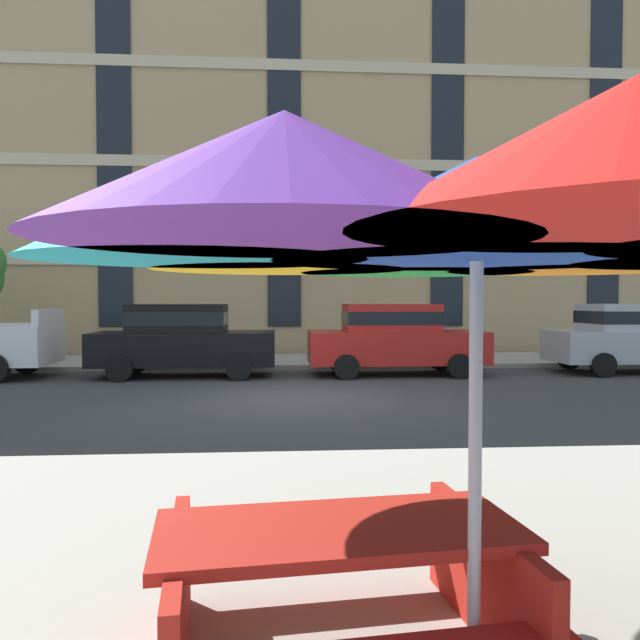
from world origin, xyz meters
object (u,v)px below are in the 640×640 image
sedan_black (183,338)px  sedan_silver (634,336)px  patio_umbrella (477,216)px  picnic_table (339,581)px  sedan_red (394,337)px

sedan_black → sedan_silver: bearing=0.0°
patio_umbrella → picnic_table: patio_umbrella is taller
patio_umbrella → picnic_table: 1.89m
patio_umbrella → picnic_table: (-0.58, 0.34, -1.77)m
sedan_black → picnic_table: sedan_black is taller
sedan_black → picnic_table: bearing=-78.3°
patio_umbrella → picnic_table: bearing=149.5°
patio_umbrella → sedan_red: bearing=80.6°
picnic_table → sedan_black: bearing=101.7°
sedan_red → picnic_table: sedan_red is taller
sedan_red → sedan_silver: size_ratio=1.00×
sedan_black → sedan_red: (5.25, 0.00, 0.00)m
sedan_black → sedan_red: size_ratio=1.00×
sedan_silver → patio_umbrella: 15.28m
sedan_red → picnic_table: (-2.68, -12.36, -0.46)m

